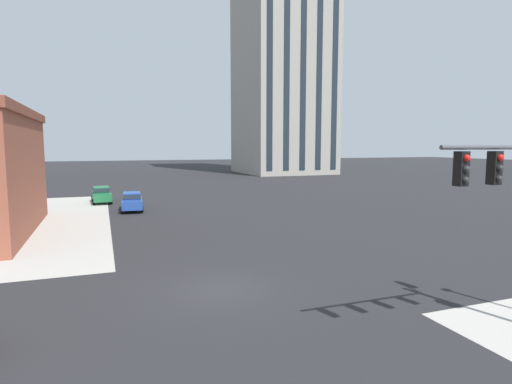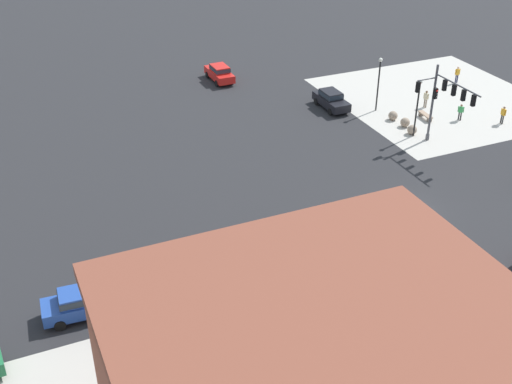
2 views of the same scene
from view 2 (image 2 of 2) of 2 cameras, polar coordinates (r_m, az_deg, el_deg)
ground_plane at (r=47.30m, az=13.27°, el=-1.54°), size 320.00×320.00×0.00m
sidewalk_corner_slab at (r=66.72m, az=15.57°, el=7.82°), size 20.00×19.00×0.02m
traffic_signal_main at (r=55.15m, az=15.98°, el=7.98°), size 5.48×2.09×6.69m
bollard_sphere_curb_a at (r=58.43m, az=13.47°, el=5.31°), size 0.84×0.84×0.84m
bollard_sphere_curb_b at (r=59.75m, az=12.89°, el=5.95°), size 0.84×0.84×0.84m
bollard_sphere_curb_c at (r=60.88m, az=11.87°, el=6.54°), size 0.84×0.84×0.84m
bench_near_signal at (r=61.79m, az=14.56°, el=6.47°), size 1.83×0.63×0.49m
pedestrian_near_bench at (r=71.16m, az=17.17°, el=9.85°), size 0.26×0.54×1.73m
pedestrian_at_curb at (r=64.08m, az=14.62°, el=7.96°), size 0.51×0.32×1.68m
pedestrian_walking_east at (r=62.64m, az=20.77°, el=6.39°), size 0.54×0.25×1.66m
pedestrian_with_bag at (r=62.18m, az=17.44°, el=6.74°), size 0.43×0.40×1.54m
street_lamp_corner_near at (r=57.01m, az=13.95°, el=7.72°), size 0.36×0.36×5.14m
street_lamp_mid_sidewalk at (r=61.59m, az=10.68°, el=9.78°), size 0.36×0.36×5.10m
car_main_northbound_far at (r=62.30m, az=6.58°, el=8.07°), size 4.40×1.90×1.68m
car_main_southbound_far at (r=37.77m, az=-15.00°, el=-9.27°), size 2.12×4.51×1.68m
car_cross_eastbound at (r=68.69m, az=-3.20°, el=10.38°), size 4.43×1.95×1.68m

